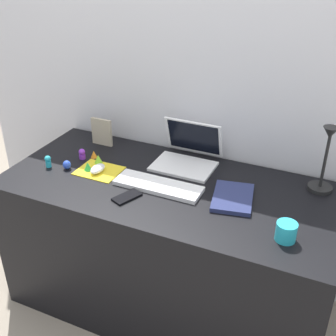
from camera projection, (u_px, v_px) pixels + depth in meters
ground_plane at (168, 300)px, 2.36m from camera, size 6.00×6.00×0.00m
back_wall at (199, 141)px, 2.29m from camera, size 2.77×0.05×1.59m
desk at (168, 247)px, 2.18m from camera, size 1.57×0.71×0.74m
laptop at (188, 153)px, 2.17m from camera, size 0.30×0.27×0.21m
keyboard at (158, 186)px, 1.98m from camera, size 0.41×0.13×0.02m
mousepad at (99, 171)px, 2.11m from camera, size 0.21×0.17×0.00m
mouse at (98, 169)px, 2.09m from camera, size 0.06×0.10×0.03m
cell_phone at (127, 197)px, 1.90m from camera, size 0.11×0.14×0.01m
desk_lamp at (325, 161)px, 1.87m from camera, size 0.11×0.14×0.33m
notebook_pad at (233, 198)px, 1.89m from camera, size 0.21×0.27×0.02m
picture_frame at (102, 132)px, 2.34m from camera, size 0.12×0.02×0.15m
coffee_mug at (286, 232)px, 1.63m from camera, size 0.08×0.08×0.08m
toy_figurine_cyan at (48, 161)px, 2.14m from camera, size 0.03×0.03×0.06m
toy_figurine_lime at (98, 159)px, 2.17m from camera, size 0.04×0.04×0.05m
toy_figurine_green at (88, 167)px, 2.11m from camera, size 0.04×0.04×0.05m
toy_figurine_purple at (82, 154)px, 2.22m from camera, size 0.03×0.03×0.05m
toy_figurine_orange at (94, 154)px, 2.23m from camera, size 0.03×0.03×0.04m
toy_figurine_blue at (67, 165)px, 2.12m from camera, size 0.04×0.04×0.04m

